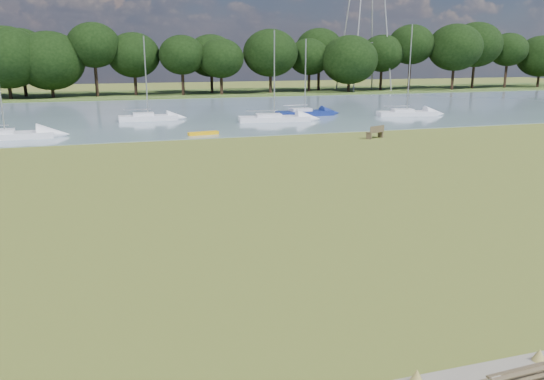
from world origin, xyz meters
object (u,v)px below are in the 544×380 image
object	(u,v)px
sailboat_4	(273,117)
kayak	(203,133)
riverbank_bench	(376,132)
sailboat_5	(406,111)
sailboat_1	(147,116)
sailboat_3	(4,133)
sailboat_6	(304,111)

from	to	relation	value
sailboat_4	kayak	bearing A→B (deg)	-132.33
riverbank_bench	sailboat_4	bearing A→B (deg)	88.27
kayak	sailboat_4	bearing A→B (deg)	32.03
riverbank_bench	sailboat_5	world-z (taller)	sailboat_5
sailboat_1	sailboat_4	xyz separation A→B (m)	(12.40, -4.51, -0.03)
sailboat_3	sailboat_5	world-z (taller)	sailboat_5
sailboat_3	sailboat_6	size ratio (longest dim) A/B	1.14
riverbank_bench	kayak	distance (m)	14.64
sailboat_5	sailboat_6	world-z (taller)	sailboat_5
sailboat_3	sailboat_5	bearing A→B (deg)	3.98
riverbank_bench	sailboat_1	xyz separation A→B (m)	(-17.28, 17.53, 0.01)
sailboat_4	sailboat_6	distance (m)	5.94
kayak	sailboat_5	distance (m)	25.48
riverbank_bench	sailboat_5	distance (m)	17.32
riverbank_bench	sailboat_6	world-z (taller)	sailboat_6
riverbank_bench	sailboat_1	distance (m)	24.62
riverbank_bench	sailboat_6	bearing A→B (deg)	68.31
sailboat_3	sailboat_4	world-z (taller)	sailboat_3
sailboat_1	sailboat_3	xyz separation A→B (m)	(-12.13, -9.33, -0.02)
riverbank_bench	sailboat_6	size ratio (longest dim) A/B	0.21
riverbank_bench	kayak	xyz separation A→B (m)	(-13.42, 5.82, -0.35)
riverbank_bench	sailboat_1	world-z (taller)	sailboat_1
riverbank_bench	sailboat_6	distance (m)	16.64
sailboat_1	sailboat_5	xyz separation A→B (m)	(28.16, -4.05, -0.02)
sailboat_1	sailboat_4	bearing A→B (deg)	-20.20
kayak	sailboat_4	distance (m)	11.18
sailboat_3	kayak	bearing A→B (deg)	-11.94
kayak	sailboat_1	xyz separation A→B (m)	(-3.86, 11.71, 0.36)
sailboat_3	sailboat_6	xyz separation A→B (m)	(29.24, 8.44, 0.04)
sailboat_1	sailboat_3	size ratio (longest dim) A/B	0.90
sailboat_4	riverbank_bench	bearing A→B (deg)	-61.89
kayak	sailboat_3	distance (m)	16.17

